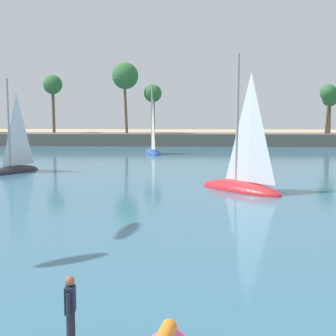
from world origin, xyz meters
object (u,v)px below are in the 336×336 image
(person_at_waterline, at_px, (70,311))
(sailboat_near_shore, at_px, (14,164))
(sailboat_mid_bay, at_px, (242,178))
(sailboat_toward_headland, at_px, (153,147))

(person_at_waterline, distance_m, sailboat_near_shore, 31.81)
(person_at_waterline, relative_size, sailboat_mid_bay, 0.18)
(person_at_waterline, bearing_deg, sailboat_near_shore, 111.58)
(sailboat_near_shore, xyz_separation_m, sailboat_mid_bay, (17.71, -8.60, 0.10))
(sailboat_toward_headland, bearing_deg, sailboat_mid_bay, -74.25)
(person_at_waterline, height_order, sailboat_near_shore, sailboat_near_shore)
(sailboat_toward_headland, bearing_deg, person_at_waterline, -88.23)
(sailboat_near_shore, relative_size, sailboat_toward_headland, 0.97)
(sailboat_near_shore, bearing_deg, person_at_waterline, -68.42)
(sailboat_near_shore, height_order, sailboat_mid_bay, sailboat_mid_bay)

